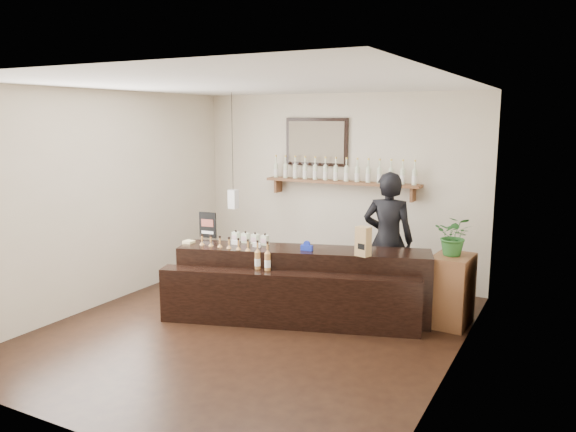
# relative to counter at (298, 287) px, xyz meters

# --- Properties ---
(ground) EXTENTS (5.00, 5.00, 0.00)m
(ground) POSITION_rel_counter_xyz_m (-0.30, -0.59, -0.41)
(ground) COLOR black
(ground) RESTS_ON ground
(room_shell) EXTENTS (5.00, 5.00, 5.00)m
(room_shell) POSITION_rel_counter_xyz_m (-0.30, -0.59, 1.30)
(room_shell) COLOR beige
(room_shell) RESTS_ON ground
(back_wall_decor) EXTENTS (2.66, 0.96, 1.69)m
(back_wall_decor) POSITION_rel_counter_xyz_m (-0.44, 1.79, 1.34)
(back_wall_decor) COLOR brown
(back_wall_decor) RESTS_ON ground
(counter) EXTENTS (3.10, 1.73, 1.01)m
(counter) POSITION_rel_counter_xyz_m (0.00, 0.00, 0.00)
(counter) COLOR black
(counter) RESTS_ON ground
(promo_sign) EXTENTS (0.25, 0.05, 0.34)m
(promo_sign) POSITION_rel_counter_xyz_m (-1.40, 0.09, 0.63)
(promo_sign) COLOR black
(promo_sign) RESTS_ON counter
(paper_bag) EXTENTS (0.19, 0.16, 0.35)m
(paper_bag) POSITION_rel_counter_xyz_m (0.79, 0.10, 0.63)
(paper_bag) COLOR #A07E4D
(paper_bag) RESTS_ON counter
(tape_dispenser) EXTENTS (0.15, 0.07, 0.12)m
(tape_dispenser) POSITION_rel_counter_xyz_m (0.09, 0.05, 0.50)
(tape_dispenser) COLOR #1A2FB9
(tape_dispenser) RESTS_ON counter
(side_cabinet) EXTENTS (0.47, 0.61, 0.85)m
(side_cabinet) POSITION_rel_counter_xyz_m (1.70, 0.67, 0.02)
(side_cabinet) COLOR brown
(side_cabinet) RESTS_ON ground
(potted_plant) EXTENTS (0.44, 0.38, 0.47)m
(potted_plant) POSITION_rel_counter_xyz_m (1.70, 0.67, 0.68)
(potted_plant) COLOR #276127
(potted_plant) RESTS_ON side_cabinet
(shopkeeper) EXTENTS (0.79, 0.58, 2.00)m
(shopkeeper) POSITION_rel_counter_xyz_m (0.81, 0.96, 0.60)
(shopkeeper) COLOR black
(shopkeeper) RESTS_ON ground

